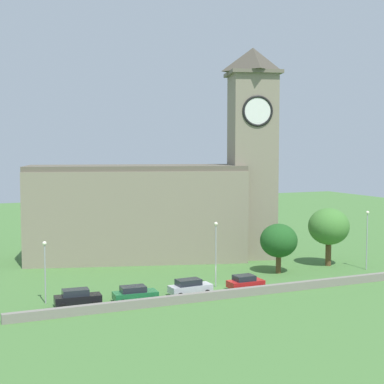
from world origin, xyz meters
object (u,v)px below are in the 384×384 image
at_px(streetlamp_west_end, 45,262).
at_px(car_black, 77,298).
at_px(tree_riverside_east, 329,227).
at_px(car_green, 135,294).
at_px(tree_by_tower, 279,241).
at_px(car_silver, 190,287).
at_px(car_red, 245,282).
at_px(streetlamp_central, 367,231).
at_px(church, 164,198).
at_px(streetlamp_west_mid, 216,244).

bearing_deg(streetlamp_west_end, car_black, -39.72).
relative_size(streetlamp_west_end, tree_riverside_east, 0.83).
relative_size(car_green, streetlamp_west_end, 0.72).
xyz_separation_m(car_black, tree_by_tower, (27.22, 5.34, 3.29)).
xyz_separation_m(car_green, car_silver, (6.34, 0.07, 0.07)).
height_order(car_red, streetlamp_central, streetlamp_central).
bearing_deg(tree_riverside_east, streetlamp_central, -53.34).
height_order(car_green, streetlamp_west_end, streetlamp_west_end).
bearing_deg(car_silver, car_black, 177.51).
bearing_deg(church, streetlamp_west_mid, -91.83).
distance_m(streetlamp_central, tree_by_tower, 12.20).
bearing_deg(tree_riverside_east, streetlamp_west_end, -173.53).
relative_size(church, tree_riverside_east, 4.65).
bearing_deg(car_black, car_green, -5.84).
bearing_deg(car_green, tree_by_tower, 15.63).
bearing_deg(streetlamp_central, car_black, -176.21).
xyz_separation_m(car_red, streetlamp_west_end, (-21.86, 3.04, 3.56)).
relative_size(car_green, tree_riverside_east, 0.60).
bearing_deg(car_silver, church, 76.85).
height_order(car_green, car_red, car_red).
xyz_separation_m(car_red, streetlamp_central, (20.01, 3.31, 4.28)).
height_order(car_black, tree_by_tower, tree_by_tower).
relative_size(streetlamp_west_mid, tree_by_tower, 1.19).
bearing_deg(tree_riverside_east, car_silver, -162.99).
bearing_deg(streetlamp_central, streetlamp_west_mid, -178.02).
height_order(car_red, tree_riverside_east, tree_riverside_east).
distance_m(car_green, streetlamp_west_mid, 11.66).
relative_size(car_red, streetlamp_west_mid, 0.54).
bearing_deg(streetlamp_west_end, tree_riverside_east, 6.47).
distance_m(streetlamp_west_end, tree_by_tower, 30.17).
distance_m(car_green, tree_riverside_east, 31.26).
bearing_deg(car_green, car_black, 174.16).
relative_size(car_silver, streetlamp_west_mid, 0.63).
height_order(car_silver, car_red, car_silver).
height_order(streetlamp_west_end, tree_riverside_east, tree_riverside_east).
xyz_separation_m(car_green, streetlamp_west_mid, (10.62, 2.42, 4.17)).
relative_size(church, tree_by_tower, 5.77).
distance_m(car_silver, tree_by_tower, 16.38).
bearing_deg(car_red, car_black, 177.84).
bearing_deg(streetlamp_west_end, streetlamp_central, 0.36).
xyz_separation_m(car_black, streetlamp_central, (39.07, 2.59, 4.23)).
xyz_separation_m(streetlamp_west_end, tree_by_tower, (30.02, 3.02, -0.22)).
xyz_separation_m(car_silver, tree_riverside_east, (23.71, 7.25, 4.44)).
bearing_deg(tree_riverside_east, car_green, -166.30).
relative_size(streetlamp_west_mid, streetlamp_central, 0.97).
bearing_deg(tree_riverside_east, church, 144.19).
xyz_separation_m(car_black, car_silver, (12.28, -0.53, 0.01)).
relative_size(car_silver, tree_riverside_east, 0.61).
bearing_deg(streetlamp_west_end, church, 42.05).
height_order(church, car_black, church).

